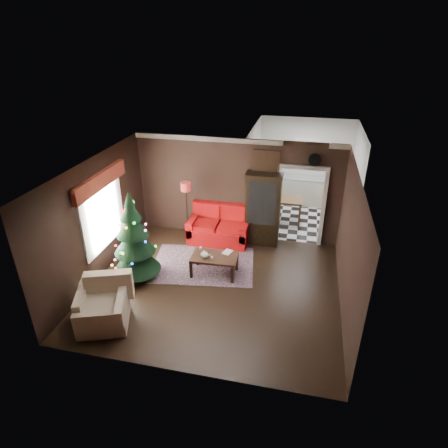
% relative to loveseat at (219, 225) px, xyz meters
% --- Properties ---
extents(floor, '(5.50, 5.50, 0.00)m').
position_rel_loveseat_xyz_m(floor, '(0.40, -2.05, -0.50)').
color(floor, black).
rests_on(floor, ground).
extents(ceiling, '(5.50, 5.50, 0.00)m').
position_rel_loveseat_xyz_m(ceiling, '(0.40, -2.05, 2.30)').
color(ceiling, white).
rests_on(ceiling, ground).
extents(wall_back, '(5.50, 0.00, 5.50)m').
position_rel_loveseat_xyz_m(wall_back, '(0.40, 0.45, 0.90)').
color(wall_back, black).
rests_on(wall_back, ground).
extents(wall_front, '(5.50, 0.00, 5.50)m').
position_rel_loveseat_xyz_m(wall_front, '(0.40, -4.55, 0.90)').
color(wall_front, black).
rests_on(wall_front, ground).
extents(wall_left, '(0.00, 5.50, 5.50)m').
position_rel_loveseat_xyz_m(wall_left, '(-2.35, -2.05, 0.90)').
color(wall_left, black).
rests_on(wall_left, ground).
extents(wall_right, '(0.00, 5.50, 5.50)m').
position_rel_loveseat_xyz_m(wall_right, '(3.15, -2.05, 0.90)').
color(wall_right, black).
rests_on(wall_right, ground).
extents(doorway, '(1.10, 0.10, 2.10)m').
position_rel_loveseat_xyz_m(doorway, '(2.10, 0.45, 0.55)').
color(doorway, silver).
rests_on(doorway, ground).
extents(left_window, '(0.05, 1.60, 1.40)m').
position_rel_loveseat_xyz_m(left_window, '(-2.31, -1.85, 0.95)').
color(left_window, white).
rests_on(left_window, wall_left).
extents(valance, '(0.12, 2.10, 0.35)m').
position_rel_loveseat_xyz_m(valance, '(-2.23, -1.85, 1.77)').
color(valance, maroon).
rests_on(valance, wall_left).
extents(kitchen_floor, '(3.00, 3.00, 0.00)m').
position_rel_loveseat_xyz_m(kitchen_floor, '(2.10, 1.95, -0.50)').
color(kitchen_floor, white).
rests_on(kitchen_floor, ground).
extents(kitchen_window, '(0.70, 0.06, 0.70)m').
position_rel_loveseat_xyz_m(kitchen_window, '(2.10, 3.40, 1.20)').
color(kitchen_window, white).
rests_on(kitchen_window, ground).
extents(rug, '(2.71, 2.13, 0.01)m').
position_rel_loveseat_xyz_m(rug, '(-0.11, -1.24, -0.49)').
color(rug, '#432C3B').
rests_on(rug, ground).
extents(loveseat, '(1.70, 0.90, 1.00)m').
position_rel_loveseat_xyz_m(loveseat, '(0.00, 0.00, 0.00)').
color(loveseat, maroon).
rests_on(loveseat, ground).
extents(curio_cabinet, '(0.90, 0.45, 1.90)m').
position_rel_loveseat_xyz_m(curio_cabinet, '(1.15, 0.22, 0.45)').
color(curio_cabinet, black).
rests_on(curio_cabinet, ground).
extents(floor_lamp, '(0.33, 0.33, 1.73)m').
position_rel_loveseat_xyz_m(floor_lamp, '(-0.86, -0.09, 0.33)').
color(floor_lamp, black).
rests_on(floor_lamp, ground).
extents(christmas_tree, '(1.39, 1.39, 2.11)m').
position_rel_loveseat_xyz_m(christmas_tree, '(-1.48, -2.08, 0.55)').
color(christmas_tree, black).
rests_on(christmas_tree, ground).
extents(armchair, '(1.27, 1.27, 1.01)m').
position_rel_loveseat_xyz_m(armchair, '(-1.46, -3.72, -0.04)').
color(armchair, tan).
rests_on(armchair, ground).
extents(coffee_table, '(1.10, 0.69, 0.48)m').
position_rel_loveseat_xyz_m(coffee_table, '(0.26, -1.57, -0.25)').
color(coffee_table, black).
rests_on(coffee_table, rug).
extents(teapot, '(0.23, 0.23, 0.19)m').
position_rel_loveseat_xyz_m(teapot, '(0.06, -1.71, 0.09)').
color(teapot, white).
rests_on(teapot, coffee_table).
extents(cup_a, '(0.07, 0.07, 0.05)m').
position_rel_loveseat_xyz_m(cup_a, '(-0.14, -1.31, 0.02)').
color(cup_a, silver).
rests_on(cup_a, coffee_table).
extents(cup_b, '(0.07, 0.07, 0.05)m').
position_rel_loveseat_xyz_m(cup_b, '(0.23, -1.69, 0.02)').
color(cup_b, silver).
rests_on(cup_b, coffee_table).
extents(book, '(0.18, 0.08, 0.26)m').
position_rel_loveseat_xyz_m(book, '(0.44, -1.31, 0.12)').
color(book, tan).
rests_on(book, coffee_table).
extents(wall_clock, '(0.32, 0.32, 0.06)m').
position_rel_loveseat_xyz_m(wall_clock, '(2.35, 0.40, 1.88)').
color(wall_clock, white).
rests_on(wall_clock, wall_back).
extents(painting, '(0.62, 0.05, 0.52)m').
position_rel_loveseat_xyz_m(painting, '(1.15, 0.41, 1.75)').
color(painting, '#B6884B').
rests_on(painting, wall_back).
extents(kitchen_counter, '(1.80, 0.60, 0.90)m').
position_rel_loveseat_xyz_m(kitchen_counter, '(2.10, 3.15, -0.05)').
color(kitchen_counter, beige).
rests_on(kitchen_counter, ground).
extents(kitchen_table, '(0.70, 0.70, 0.75)m').
position_rel_loveseat_xyz_m(kitchen_table, '(1.80, 1.65, -0.12)').
color(kitchen_table, brown).
rests_on(kitchen_table, ground).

